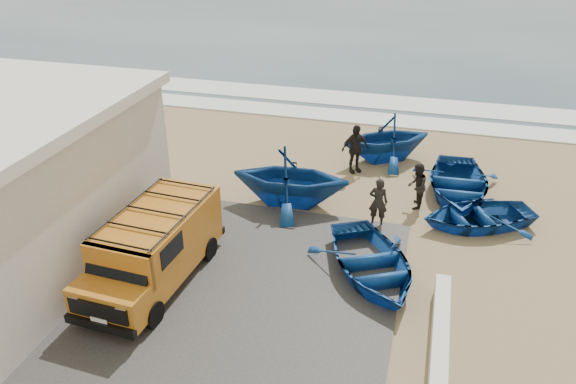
# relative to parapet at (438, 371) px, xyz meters

# --- Properties ---
(ground) EXTENTS (160.00, 160.00, 0.00)m
(ground) POSITION_rel_parapet_xyz_m (-5.00, 3.00, -0.28)
(ground) COLOR #957D57
(slab) EXTENTS (12.00, 10.00, 0.05)m
(slab) POSITION_rel_parapet_xyz_m (-7.00, 1.00, -0.25)
(slab) COLOR #423F3D
(slab) RESTS_ON ground
(surf_line) EXTENTS (180.00, 1.60, 0.06)m
(surf_line) POSITION_rel_parapet_xyz_m (-5.00, 15.00, -0.25)
(surf_line) COLOR white
(surf_line) RESTS_ON ground
(surf_wash) EXTENTS (180.00, 2.20, 0.04)m
(surf_wash) POSITION_rel_parapet_xyz_m (-5.00, 17.50, -0.26)
(surf_wash) COLOR white
(surf_wash) RESTS_ON ground
(parapet) EXTENTS (0.35, 6.00, 0.55)m
(parapet) POSITION_rel_parapet_xyz_m (0.00, 0.00, 0.00)
(parapet) COLOR silver
(parapet) RESTS_ON ground
(van) EXTENTS (2.07, 4.65, 1.95)m
(van) POSITION_rel_parapet_xyz_m (-7.07, 1.62, 0.77)
(van) COLOR #C3731D
(van) RESTS_ON ground
(boat_near_left) EXTENTS (4.27, 4.73, 0.80)m
(boat_near_left) POSITION_rel_parapet_xyz_m (-1.81, 3.25, 0.13)
(boat_near_left) COLOR #124491
(boat_near_left) RESTS_ON ground
(boat_near_right) EXTENTS (4.14, 3.67, 0.71)m
(boat_near_right) POSITION_rel_parapet_xyz_m (0.90, 6.63, 0.08)
(boat_near_right) COLOR #124491
(boat_near_right) RESTS_ON ground
(boat_mid_left) EXTENTS (3.88, 3.40, 1.95)m
(boat_mid_left) POSITION_rel_parapet_xyz_m (-4.85, 6.45, 0.70)
(boat_mid_left) COLOR #124491
(boat_mid_left) RESTS_ON ground
(boat_mid_right) EXTENTS (3.12, 4.24, 0.85)m
(boat_mid_right) POSITION_rel_parapet_xyz_m (0.32, 8.50, 0.15)
(boat_mid_right) COLOR #124491
(boat_mid_right) RESTS_ON ground
(boat_far_left) EXTENTS (4.45, 4.31, 1.80)m
(boat_far_left) POSITION_rel_parapet_xyz_m (-2.29, 10.72, 0.62)
(boat_far_left) COLOR #124491
(boat_far_left) RESTS_ON ground
(fisherman_front) EXTENTS (0.56, 0.37, 1.54)m
(fisherman_front) POSITION_rel_parapet_xyz_m (-1.99, 5.91, 0.49)
(fisherman_front) COLOR black
(fisherman_front) RESTS_ON ground
(fisherman_middle) EXTENTS (0.61, 0.76, 1.50)m
(fisherman_middle) POSITION_rel_parapet_xyz_m (-0.96, 7.30, 0.47)
(fisherman_middle) COLOR black
(fisherman_middle) RESTS_ON ground
(fisherman_back) EXTENTS (1.09, 0.98, 1.78)m
(fisherman_back) POSITION_rel_parapet_xyz_m (-3.27, 9.40, 0.62)
(fisherman_back) COLOR black
(fisherman_back) RESTS_ON ground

